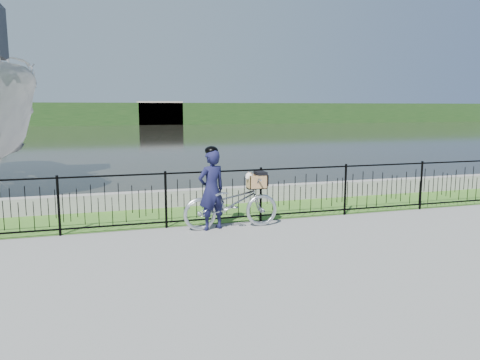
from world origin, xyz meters
name	(u,v)px	position (x,y,z in m)	size (l,w,h in m)	color
ground	(237,246)	(0.00, 0.00, 0.00)	(120.00, 120.00, 0.00)	gray
grass_strip	(205,214)	(0.00, 2.60, 0.00)	(60.00, 2.00, 0.01)	#407123
water	(127,136)	(0.00, 33.00, 0.00)	(120.00, 120.00, 0.00)	black
quay_wall	(196,197)	(0.00, 3.60, 0.20)	(60.00, 0.30, 0.40)	gray
fence	(215,197)	(0.00, 1.60, 0.58)	(14.00, 0.06, 1.15)	black
far_treeline	(115,114)	(0.00, 60.00, 1.50)	(120.00, 6.00, 3.00)	#234319
far_building_right	(160,113)	(6.00, 58.50, 1.60)	(6.00, 3.00, 3.20)	#BAA895
bicycle_rig	(232,203)	(0.25, 1.22, 0.52)	(1.93, 0.67, 1.13)	#B1B6BD
cyclist	(212,189)	(-0.15, 1.23, 0.82)	(0.66, 0.54, 1.65)	#141437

